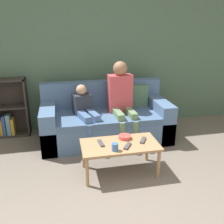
# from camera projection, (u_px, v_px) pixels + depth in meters

# --- Properties ---
(wall_back) EXTENTS (12.00, 0.06, 2.60)m
(wall_back) POSITION_uv_depth(u_px,v_px,m) (95.00, 53.00, 4.22)
(wall_back) COLOR #4C6B56
(wall_back) RESTS_ON ground_plane
(couch) EXTENTS (1.97, 0.91, 0.88)m
(couch) POSITION_uv_depth(u_px,v_px,m) (106.00, 121.00, 3.99)
(couch) COLOR #4C6B93
(couch) RESTS_ON ground_plane
(bookshelf) EXTENTS (0.61, 0.28, 0.95)m
(bookshelf) POSITION_uv_depth(u_px,v_px,m) (7.00, 112.00, 4.10)
(bookshelf) COLOR #332D28
(bookshelf) RESTS_ON ground_plane
(coffee_table) EXTENTS (0.94, 0.49, 0.40)m
(coffee_table) POSITION_uv_depth(u_px,v_px,m) (120.00, 147.00, 3.04)
(coffee_table) COLOR #A87F56
(coffee_table) RESTS_ON ground_plane
(person_adult) EXTENTS (0.37, 0.64, 1.24)m
(person_adult) POSITION_uv_depth(u_px,v_px,m) (121.00, 96.00, 3.81)
(person_adult) COLOR #66845B
(person_adult) RESTS_ON ground_plane
(person_child) EXTENTS (0.40, 0.67, 0.91)m
(person_child) POSITION_uv_depth(u_px,v_px,m) (86.00, 112.00, 3.71)
(person_child) COLOR #476693
(person_child) RESTS_ON ground_plane
(cup_near) EXTENTS (0.08, 0.08, 0.09)m
(cup_near) POSITION_uv_depth(u_px,v_px,m) (115.00, 147.00, 2.85)
(cup_near) COLOR #3D70B2
(cup_near) RESTS_ON coffee_table
(tv_remote_0) EXTENTS (0.13, 0.17, 0.02)m
(tv_remote_0) POSITION_uv_depth(u_px,v_px,m) (143.00, 140.00, 3.09)
(tv_remote_0) COLOR #47474C
(tv_remote_0) RESTS_ON coffee_table
(tv_remote_1) EXTENTS (0.07, 0.17, 0.02)m
(tv_remote_1) POSITION_uv_depth(u_px,v_px,m) (101.00, 143.00, 3.01)
(tv_remote_1) COLOR #47474C
(tv_remote_1) RESTS_ON coffee_table
(tv_remote_2) EXTENTS (0.13, 0.17, 0.02)m
(tv_remote_2) POSITION_uv_depth(u_px,v_px,m) (127.00, 146.00, 2.94)
(tv_remote_2) COLOR #47474C
(tv_remote_2) RESTS_ON coffee_table
(snack_bowl) EXTENTS (0.16, 0.16, 0.05)m
(snack_bowl) POSITION_uv_depth(u_px,v_px,m) (125.00, 137.00, 3.15)
(snack_bowl) COLOR #DB4C47
(snack_bowl) RESTS_ON coffee_table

